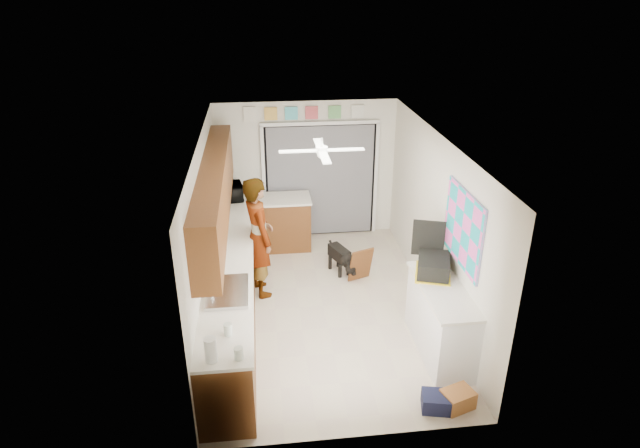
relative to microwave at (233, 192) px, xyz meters
name	(u,v)px	position (x,y,z in m)	size (l,w,h in m)	color
floor	(323,306)	(1.31, -2.06, -1.07)	(5.00, 5.00, 0.00)	#C0AD9A
ceiling	(324,141)	(1.31, -2.06, 1.43)	(5.00, 5.00, 0.00)	white
wall_back	(306,170)	(1.31, 0.44, 0.18)	(3.20, 3.20, 0.00)	silver
wall_front	(355,341)	(1.31, -4.56, 0.18)	(3.20, 3.20, 0.00)	silver
wall_left	(206,235)	(-0.29, -2.06, 0.18)	(5.00, 5.00, 0.00)	silver
wall_right	(436,224)	(2.91, -2.06, 0.18)	(5.00, 5.00, 0.00)	silver
left_base_cabinets	(232,285)	(0.01, -2.06, -0.62)	(0.60, 4.80, 0.90)	brown
left_countertop	(231,256)	(0.02, -2.06, -0.15)	(0.62, 4.80, 0.04)	white
upper_cabinets	(215,192)	(-0.13, -1.86, 0.73)	(0.32, 4.00, 0.80)	brown
sink_basin	(228,292)	(0.02, -3.06, -0.12)	(0.50, 0.76, 0.06)	silver
faucet	(211,286)	(-0.17, -3.06, -0.02)	(0.03, 0.03, 0.22)	silver
peninsula_base	(281,224)	(0.81, -0.06, -0.62)	(1.00, 0.60, 0.90)	brown
peninsula_top	(281,199)	(0.81, -0.06, -0.15)	(1.04, 0.64, 0.04)	white
back_opening_recess	(320,181)	(1.56, 0.41, -0.02)	(2.00, 0.06, 2.10)	black
curtain_panel	(321,182)	(1.56, 0.37, -0.02)	(1.90, 0.03, 2.05)	gray
door_trim_left	(264,184)	(0.54, 0.38, -0.02)	(0.06, 0.04, 2.10)	white
door_trim_right	(376,179)	(2.58, 0.38, -0.02)	(0.06, 0.04, 2.10)	white
door_trim_head	(321,123)	(1.56, 0.38, 1.05)	(2.10, 0.04, 0.06)	white
header_frame_0	(271,114)	(0.71, 0.41, 1.23)	(0.22, 0.02, 0.22)	gold
header_frame_1	(291,113)	(1.06, 0.41, 1.23)	(0.22, 0.02, 0.22)	#50C5D6
header_frame_2	(312,113)	(1.41, 0.41, 1.23)	(0.22, 0.02, 0.22)	#C94B54
header_frame_3	(335,112)	(1.81, 0.41, 1.23)	(0.22, 0.02, 0.22)	#62AD63
header_frame_4	(358,112)	(2.21, 0.41, 1.23)	(0.22, 0.02, 0.22)	silver
route66_sign	(250,114)	(0.36, 0.41, 1.23)	(0.22, 0.02, 0.26)	silver
right_counter_base	(441,321)	(2.66, -3.26, -0.62)	(0.50, 1.40, 0.90)	white
right_counter_top	(443,290)	(2.65, -3.26, -0.15)	(0.54, 1.44, 0.04)	white
abstract_painting	(463,228)	(2.89, -3.06, 0.58)	(0.03, 1.15, 0.95)	#FA5CC4
ceiling_fan	(322,150)	(1.31, -1.86, 1.25)	(1.14, 1.14, 0.24)	white
microwave	(233,192)	(0.00, 0.00, 0.00)	(0.48, 0.32, 0.26)	black
jar_a	(239,353)	(0.18, -4.31, -0.07)	(0.09, 0.09, 0.13)	silver
jar_b	(228,330)	(0.06, -3.90, -0.06)	(0.09, 0.09, 0.14)	silver
paper_towel_roll	(211,350)	(-0.09, -4.31, 0.00)	(0.12, 0.12, 0.27)	white
suitcase	(433,266)	(2.63, -2.89, -0.02)	(0.39, 0.53, 0.23)	black
suitcase_rim	(433,273)	(2.63, -2.89, -0.13)	(0.44, 0.58, 0.02)	yellow
suitcase_lid	(428,238)	(2.63, -2.60, 0.23)	(0.42, 0.03, 0.50)	black
cardboard_box	(458,399)	(2.56, -4.26, -0.96)	(0.34, 0.26, 0.22)	#B56B38
navy_crate	(436,402)	(2.31, -4.26, -0.98)	(0.32, 0.26, 0.19)	#161A39
cabinet_door_panel	(361,265)	(1.99, -1.40, -0.78)	(0.38, 0.03, 0.58)	brown
man	(258,237)	(0.41, -1.53, -0.14)	(0.68, 0.45, 1.86)	white
dog	(339,258)	(1.69, -1.08, -0.82)	(0.27, 0.63, 0.50)	black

